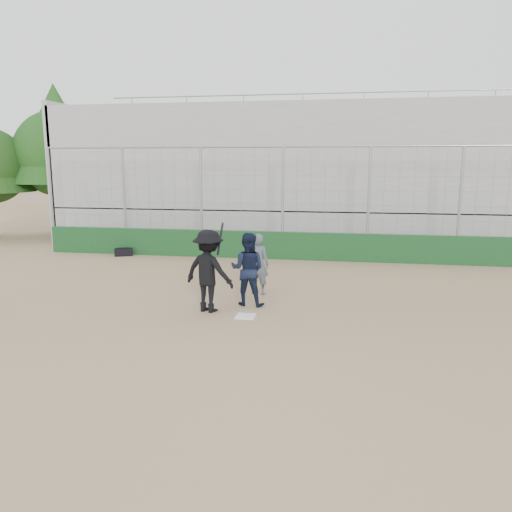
% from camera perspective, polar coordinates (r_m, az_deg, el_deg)
% --- Properties ---
extents(ground, '(90.00, 90.00, 0.00)m').
position_cam_1_polar(ground, '(11.45, -1.20, -6.95)').
color(ground, brown).
rests_on(ground, ground).
extents(home_plate, '(0.44, 0.44, 0.02)m').
position_cam_1_polar(home_plate, '(11.45, -1.20, -6.89)').
color(home_plate, white).
rests_on(home_plate, ground).
extents(backstop, '(18.10, 0.25, 4.04)m').
position_cam_1_polar(backstop, '(18.01, 3.02, 2.65)').
color(backstop, '#123918').
rests_on(backstop, ground).
extents(bleachers, '(20.25, 6.70, 6.98)m').
position_cam_1_polar(bleachers, '(22.77, 4.56, 9.28)').
color(bleachers, gray).
rests_on(bleachers, ground).
extents(tree_left, '(4.48, 4.48, 7.00)m').
position_cam_1_polar(tree_left, '(25.37, -21.80, 12.02)').
color(tree_left, '#372214').
rests_on(tree_left, ground).
extents(batter_at_plate, '(1.42, 1.09, 2.07)m').
position_cam_1_polar(batter_at_plate, '(11.69, -5.43, -1.70)').
color(batter_at_plate, black).
rests_on(batter_at_plate, ground).
extents(catcher_crouched, '(0.97, 0.81, 1.21)m').
position_cam_1_polar(catcher_crouched, '(12.19, -0.97, -2.91)').
color(catcher_crouched, black).
rests_on(catcher_crouched, ground).
extents(umpire, '(0.67, 0.52, 1.47)m').
position_cam_1_polar(umpire, '(13.21, 0.25, -1.26)').
color(umpire, '#4A525E').
rests_on(umpire, ground).
extents(equipment_bag, '(0.72, 0.52, 0.32)m').
position_cam_1_polar(equipment_bag, '(19.37, -14.90, 0.43)').
color(equipment_bag, black).
rests_on(equipment_bag, ground).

